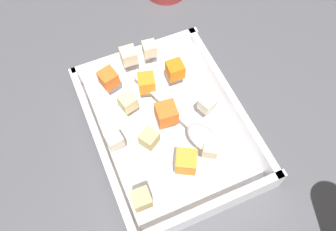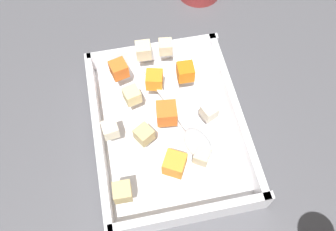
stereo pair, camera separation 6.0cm
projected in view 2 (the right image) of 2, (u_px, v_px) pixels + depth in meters
name	position (u px, v px, depth m)	size (l,w,h in m)	color
ground_plane	(169.00, 127.00, 0.66)	(4.00, 4.00, 0.00)	#4C4C51
baking_dish	(168.00, 129.00, 0.64)	(0.33, 0.25, 0.05)	silver
carrot_chunk_corner_nw	(119.00, 69.00, 0.64)	(0.03, 0.03, 0.03)	orange
carrot_chunk_heap_top	(175.00, 164.00, 0.55)	(0.03, 0.03, 0.03)	orange
carrot_chunk_far_right	(167.00, 113.00, 0.59)	(0.03, 0.03, 0.03)	orange
carrot_chunk_mid_right	(154.00, 80.00, 0.63)	(0.03, 0.03, 0.03)	orange
carrot_chunk_under_handle	(185.00, 72.00, 0.64)	(0.03, 0.03, 0.03)	orange
potato_chunk_corner_ne	(144.00, 134.00, 0.58)	(0.03, 0.03, 0.03)	tan
potato_chunk_far_left	(122.00, 192.00, 0.53)	(0.03, 0.03, 0.03)	tan
potato_chunk_corner_sw	(165.00, 47.00, 0.67)	(0.02, 0.02, 0.02)	beige
potato_chunk_near_right	(202.00, 156.00, 0.56)	(0.02, 0.02, 0.02)	beige
potato_chunk_front_center	(143.00, 50.00, 0.66)	(0.03, 0.03, 0.03)	beige
potato_chunk_mid_left	(132.00, 95.00, 0.61)	(0.03, 0.03, 0.03)	#E0CC89
parsnip_chunk_rim_edge	(209.00, 111.00, 0.60)	(0.02, 0.02, 0.02)	silver
parsnip_chunk_corner_se	(110.00, 130.00, 0.58)	(0.02, 0.02, 0.02)	beige
serving_spoon	(193.00, 137.00, 0.58)	(0.20, 0.09, 0.02)	silver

